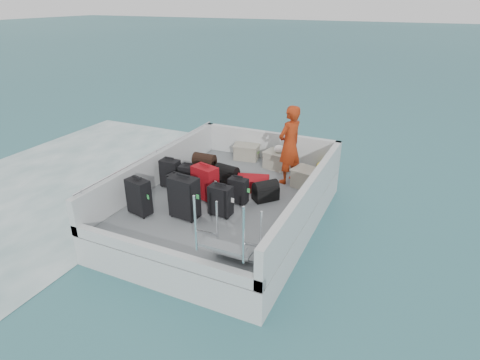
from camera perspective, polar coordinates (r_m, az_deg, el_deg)
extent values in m
plane|color=#194B59|center=(8.71, -1.74, -5.98)|extent=(160.00, 160.00, 0.00)
plane|color=white|center=(11.47, -23.74, -0.33)|extent=(10.00, 10.00, 0.00)
cube|color=silver|center=(8.56, -1.76, -4.26)|extent=(3.60, 5.00, 0.60)
cube|color=slate|center=(8.42, -1.79, -2.41)|extent=(3.30, 4.70, 0.02)
cube|color=silver|center=(9.11, -11.61, 1.74)|extent=(0.14, 5.00, 0.70)
cube|color=silver|center=(7.71, 9.76, -2.45)|extent=(0.14, 5.00, 0.70)
cube|color=silver|center=(10.33, 4.24, 4.96)|extent=(3.60, 0.14, 0.70)
cube|color=silver|center=(6.59, -11.44, -10.25)|extent=(3.60, 0.14, 0.20)
cylinder|color=silver|center=(8.97, -11.82, 4.10)|extent=(0.04, 4.80, 0.04)
cube|color=black|center=(7.84, -14.18, -2.38)|extent=(0.51, 0.35, 0.71)
cube|color=black|center=(8.84, -9.87, 0.89)|extent=(0.43, 0.26, 0.63)
cube|color=black|center=(8.61, -7.26, 0.23)|extent=(0.43, 0.29, 0.58)
cube|color=black|center=(7.54, -7.93, -2.53)|extent=(0.56, 0.36, 0.81)
cube|color=black|center=(8.10, -8.74, -1.37)|extent=(0.45, 0.32, 0.61)
cube|color=maroon|center=(8.22, -4.98, -0.39)|extent=(0.57, 0.43, 0.71)
cube|color=black|center=(7.59, -2.78, -2.98)|extent=(0.44, 0.27, 0.60)
cube|color=black|center=(8.04, -0.26, -1.57)|extent=(0.39, 0.23, 0.54)
cube|color=maroon|center=(8.67, 1.80, -0.48)|extent=(0.79, 0.64, 0.27)
cube|color=#9B9987|center=(10.40, 0.76, 4.07)|extent=(0.62, 0.50, 0.33)
cube|color=#9B9987|center=(10.29, 0.94, 3.92)|extent=(0.64, 0.48, 0.35)
cube|color=#9B9987|center=(9.76, 5.50, 2.72)|extent=(0.72, 0.57, 0.38)
cube|color=#9B9987|center=(8.84, 9.70, 0.08)|extent=(0.74, 0.60, 0.39)
ellipsoid|color=yellow|center=(9.82, 11.63, 1.94)|extent=(0.28, 0.26, 0.22)
ellipsoid|color=white|center=(9.66, 5.57, 4.27)|extent=(0.24, 0.24, 0.18)
imported|color=red|center=(8.82, 7.06, 4.97)|extent=(0.64, 0.76, 1.75)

